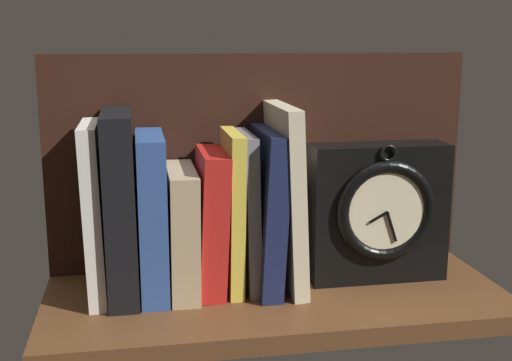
# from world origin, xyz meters

# --- Properties ---
(ground_plane) EXTENTS (0.64, 0.27, 0.03)m
(ground_plane) POSITION_xyz_m (0.00, 0.00, -0.01)
(ground_plane) COLOR brown
(back_panel) EXTENTS (0.64, 0.01, 0.32)m
(back_panel) POSITION_xyz_m (0.00, 0.13, 0.16)
(back_panel) COLOR black
(back_panel) RESTS_ON ground_plane
(book_white_catcher) EXTENTS (0.03, 0.14, 0.24)m
(book_white_catcher) POSITION_xyz_m (-0.24, 0.04, 0.12)
(book_white_catcher) COLOR silver
(book_white_catcher) RESTS_ON ground_plane
(book_black_skeptic) EXTENTS (0.04, 0.16, 0.25)m
(book_black_skeptic) POSITION_xyz_m (-0.21, 0.04, 0.13)
(book_black_skeptic) COLOR black
(book_black_skeptic) RESTS_ON ground_plane
(book_blue_modern) EXTENTS (0.04, 0.15, 0.22)m
(book_blue_modern) POSITION_xyz_m (-0.17, 0.04, 0.11)
(book_blue_modern) COLOR #2D4C8E
(book_blue_modern) RESTS_ON ground_plane
(book_tan_shortstories) EXTENTS (0.04, 0.15, 0.17)m
(book_tan_shortstories) POSITION_xyz_m (-0.13, 0.04, 0.09)
(book_tan_shortstories) COLOR tan
(book_tan_shortstories) RESTS_ON ground_plane
(book_red_requiem) EXTENTS (0.05, 0.13, 0.20)m
(book_red_requiem) POSITION_xyz_m (-0.09, 0.04, 0.10)
(book_red_requiem) COLOR red
(book_red_requiem) RESTS_ON ground_plane
(book_yellow_seinlanguage) EXTENTS (0.02, 0.13, 0.22)m
(book_yellow_seinlanguage) POSITION_xyz_m (-0.06, 0.04, 0.11)
(book_yellow_seinlanguage) COLOR gold
(book_yellow_seinlanguage) RESTS_ON ground_plane
(book_gray_chess) EXTENTS (0.02, 0.12, 0.22)m
(book_gray_chess) POSITION_xyz_m (-0.04, 0.04, 0.11)
(book_gray_chess) COLOR gray
(book_gray_chess) RESTS_ON ground_plane
(book_navy_bierce) EXTENTS (0.04, 0.16, 0.22)m
(book_navy_bierce) POSITION_xyz_m (-0.01, 0.04, 0.11)
(book_navy_bierce) COLOR #192147
(book_navy_bierce) RESTS_ON ground_plane
(book_cream_twain) EXTENTS (0.03, 0.17, 0.26)m
(book_cream_twain) POSITION_xyz_m (0.02, 0.04, 0.13)
(book_cream_twain) COLOR beige
(book_cream_twain) RESTS_ON ground_plane
(framed_clock) EXTENTS (0.20, 0.07, 0.20)m
(framed_clock) POSITION_xyz_m (0.15, 0.03, 0.10)
(framed_clock) COLOR black
(framed_clock) RESTS_ON ground_plane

